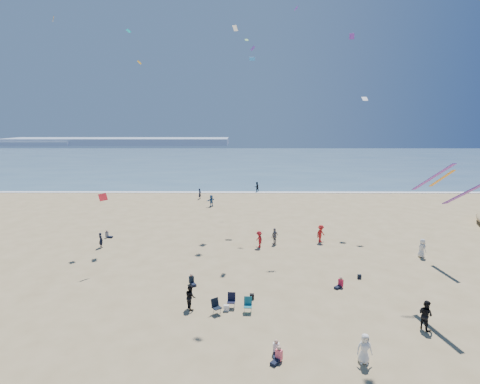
{
  "coord_description": "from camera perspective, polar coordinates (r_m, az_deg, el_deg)",
  "views": [
    {
      "loc": [
        2.15,
        -18.11,
        12.35
      ],
      "look_at": [
        2.0,
        8.0,
        7.28
      ],
      "focal_mm": 28.0,
      "sensor_mm": 36.0,
      "label": 1
    }
  ],
  "objects": [
    {
      "name": "white_tote",
      "position": [
        25.69,
        -2.09,
        -17.25
      ],
      "size": [
        0.35,
        0.2,
        0.4
      ],
      "primitive_type": "cube",
      "color": "white",
      "rests_on": "ground"
    },
    {
      "name": "kites_aloft",
      "position": [
        32.81,
        13.39,
        15.94
      ],
      "size": [
        38.67,
        42.13,
        28.47
      ],
      "color": "#E15874",
      "rests_on": "ground"
    },
    {
      "name": "black_backpack",
      "position": [
        27.15,
        1.82,
        -15.62
      ],
      "size": [
        0.3,
        0.22,
        0.38
      ],
      "primitive_type": "cube",
      "color": "black",
      "rests_on": "ground"
    },
    {
      "name": "seated_group",
      "position": [
        27.99,
        -2.69,
        -14.25
      ],
      "size": [
        22.71,
        21.43,
        0.84
      ],
      "color": "silver",
      "rests_on": "ground"
    },
    {
      "name": "surf_line",
      "position": [
        64.33,
        -1.6,
        -0.05
      ],
      "size": [
        220.0,
        1.2,
        0.08
      ],
      "primitive_type": "cube",
      "color": "white",
      "rests_on": "ground"
    },
    {
      "name": "navy_bag",
      "position": [
        31.67,
        17.73,
        -12.18
      ],
      "size": [
        0.28,
        0.18,
        0.34
      ],
      "primitive_type": "cube",
      "color": "black",
      "rests_on": "ground"
    },
    {
      "name": "standing_flyers",
      "position": [
        34.69,
        4.23,
        -8.38
      ],
      "size": [
        36.75,
        51.72,
        1.86
      ],
      "color": "black",
      "rests_on": "ground"
    },
    {
      "name": "headland_far",
      "position": [
        198.4,
        -18.09,
        7.34
      ],
      "size": [
        110.0,
        20.0,
        3.2
      ],
      "primitive_type": "cube",
      "color": "#7A8EA8",
      "rests_on": "ground"
    },
    {
      "name": "ocean",
      "position": [
        113.8,
        -0.76,
        4.77
      ],
      "size": [
        220.0,
        100.0,
        0.06
      ],
      "primitive_type": "cube",
      "color": "#476B84",
      "rests_on": "ground"
    },
    {
      "name": "headland_near",
      "position": [
        209.98,
        -28.99,
        6.53
      ],
      "size": [
        40.0,
        14.0,
        2.0
      ],
      "primitive_type": "cube",
      "color": "#7A8EA8",
      "rests_on": "ground"
    },
    {
      "name": "chair_cluster",
      "position": [
        25.46,
        -1.23,
        -16.75
      ],
      "size": [
        2.73,
        1.54,
        1.0
      ],
      "color": "black",
      "rests_on": "ground"
    },
    {
      "name": "ground",
      "position": [
        22.02,
        -5.8,
        -23.18
      ],
      "size": [
        220.0,
        220.0,
        0.0
      ],
      "primitive_type": "plane",
      "color": "tan",
      "rests_on": "ground"
    }
  ]
}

